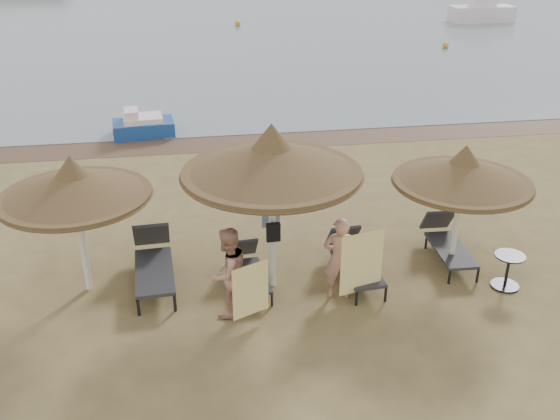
% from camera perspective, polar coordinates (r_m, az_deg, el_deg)
% --- Properties ---
extents(ground, '(160.00, 160.00, 0.00)m').
position_cam_1_polar(ground, '(11.13, -1.14, -9.99)').
color(ground, olive).
rests_on(ground, ground).
extents(wet_sand_strip, '(200.00, 1.60, 0.01)m').
position_cam_1_polar(wet_sand_strip, '(19.51, -4.95, 6.18)').
color(wet_sand_strip, brown).
rests_on(wet_sand_strip, ground).
extents(palapa_left, '(2.73, 2.73, 2.70)m').
position_cam_1_polar(palapa_left, '(11.52, -18.36, 2.18)').
color(palapa_left, white).
rests_on(palapa_left, ground).
extents(palapa_center, '(3.26, 3.26, 3.23)m').
position_cam_1_polar(palapa_center, '(10.91, -0.77, 4.64)').
color(palapa_center, white).
rests_on(palapa_center, ground).
extents(palapa_right, '(2.64, 2.64, 2.62)m').
position_cam_1_polar(palapa_right, '(12.15, 16.41, 3.35)').
color(palapa_right, white).
rests_on(palapa_right, ground).
extents(lounger_far_left, '(0.83, 2.16, 0.95)m').
position_cam_1_polar(lounger_far_left, '(12.25, -11.50, -4.56)').
color(lounger_far_left, black).
rests_on(lounger_far_left, ground).
extents(lounger_near_left, '(0.68, 1.67, 0.73)m').
position_cam_1_polar(lounger_near_left, '(11.98, -2.86, -5.31)').
color(lounger_near_left, black).
rests_on(lounger_near_left, ground).
extents(lounger_near_right, '(0.77, 1.92, 0.84)m').
position_cam_1_polar(lounger_near_right, '(12.27, 6.69, -4.41)').
color(lounger_near_right, black).
rests_on(lounger_near_right, ground).
extents(lounger_far_right, '(0.71, 1.90, 0.84)m').
position_cam_1_polar(lounger_far_right, '(13.25, 14.99, -2.76)').
color(lounger_far_right, black).
rests_on(lounger_far_right, ground).
extents(side_table, '(0.57, 0.57, 0.69)m').
position_cam_1_polar(side_table, '(12.61, 20.05, -5.33)').
color(side_table, black).
rests_on(side_table, ground).
extents(person_left, '(1.07, 1.02, 1.96)m').
position_cam_1_polar(person_left, '(10.78, -4.80, -5.15)').
color(person_left, tan).
rests_on(person_left, ground).
extents(person_right, '(0.95, 0.71, 1.89)m').
position_cam_1_polar(person_right, '(11.31, 5.48, -3.83)').
color(person_right, tan).
rests_on(person_right, ground).
extents(towel_left, '(0.65, 0.32, 1.00)m').
position_cam_1_polar(towel_left, '(10.66, -2.70, -7.32)').
color(towel_left, yellow).
rests_on(towel_left, ground).
extents(towel_right, '(0.84, 0.23, 1.21)m').
position_cam_1_polar(towel_right, '(11.24, 7.50, -4.80)').
color(towel_right, yellow).
rests_on(towel_right, ground).
extents(bag_patterned, '(0.33, 0.12, 0.42)m').
position_cam_1_polar(bag_patterned, '(11.56, -0.86, -0.56)').
color(bag_patterned, silver).
rests_on(bag_patterned, ground).
extents(bag_dark, '(0.26, 0.10, 0.36)m').
position_cam_1_polar(bag_dark, '(11.33, -0.61, -2.05)').
color(bag_dark, black).
rests_on(bag_dark, ground).
extents(pedal_boat, '(1.99, 1.29, 0.88)m').
position_cam_1_polar(pedal_boat, '(20.46, -12.45, 7.55)').
color(pedal_boat, '#194591').
rests_on(pedal_boat, ground).
extents(buoy_mid, '(0.36, 0.36, 0.36)m').
position_cam_1_polar(buoy_mid, '(40.40, -3.88, 16.66)').
color(buoy_mid, gold).
rests_on(buoy_mid, ground).
extents(buoy_right, '(0.34, 0.34, 0.34)m').
position_cam_1_polar(buoy_right, '(34.63, 14.90, 14.35)').
color(buoy_right, gold).
rests_on(buoy_right, ground).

